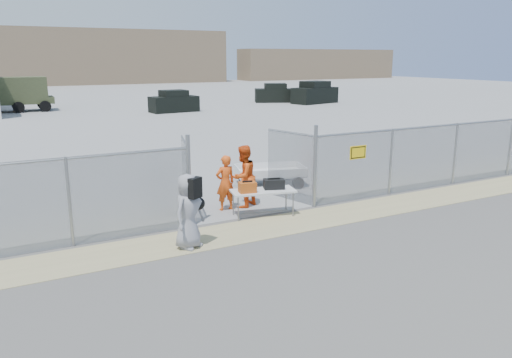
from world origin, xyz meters
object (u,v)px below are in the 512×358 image
security_worker_left (225,183)px  visitor (189,211)px  folding_table (263,203)px  security_worker_right (243,176)px  utility_trailer (270,175)px

security_worker_left → visitor: (-2.02, -2.35, 0.07)m
folding_table → visitor: bearing=-142.1°
security_worker_right → utility_trailer: 2.81m
folding_table → utility_trailer: bearing=69.3°
visitor → utility_trailer: size_ratio=0.59×
folding_table → security_worker_left: size_ratio=1.09×
folding_table → utility_trailer: (1.91, 2.97, -0.01)m
security_worker_left → security_worker_right: (0.62, 0.05, 0.12)m
security_worker_left → visitor: 3.10m
visitor → utility_trailer: visitor is taller
folding_table → security_worker_left: security_worker_left is taller
folding_table → visitor: visitor is taller
security_worker_right → folding_table: bearing=66.9°
visitor → security_worker_right: bearing=11.5°
visitor → folding_table: bearing=-4.9°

